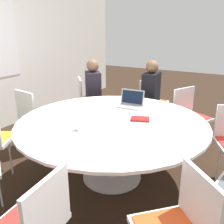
{
  "coord_description": "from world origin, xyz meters",
  "views": [
    {
      "loc": [
        -2.27,
        -1.28,
        1.72
      ],
      "look_at": [
        0.0,
        0.0,
        0.83
      ],
      "focal_mm": 40.0,
      "sensor_mm": 36.0,
      "label": 1
    }
  ],
  "objects_px": {
    "chair_2": "(34,113)",
    "coffee_cup": "(79,126)",
    "spiral_notebook": "(140,119)",
    "chair_6": "(179,224)",
    "chair_5": "(33,221)",
    "laptop": "(131,102)",
    "chair_9": "(189,113)",
    "person_0": "(152,92)",
    "chair_0": "(151,99)",
    "chair_1": "(88,98)",
    "person_1": "(94,90)"
  },
  "relations": [
    {
      "from": "chair_9",
      "to": "chair_2",
      "type": "bearing_deg",
      "value": -33.46
    },
    {
      "from": "chair_2",
      "to": "coffee_cup",
      "type": "relative_size",
      "value": 9.78
    },
    {
      "from": "chair_0",
      "to": "chair_5",
      "type": "xyz_separation_m",
      "value": [
        -3.1,
        -0.39,
        0.0
      ]
    },
    {
      "from": "chair_1",
      "to": "chair_5",
      "type": "xyz_separation_m",
      "value": [
        -2.63,
        -1.39,
        0.0
      ]
    },
    {
      "from": "chair_5",
      "to": "spiral_notebook",
      "type": "relative_size",
      "value": 3.53
    },
    {
      "from": "chair_2",
      "to": "coffee_cup",
      "type": "xyz_separation_m",
      "value": [
        -0.56,
        -1.24,
        0.24
      ]
    },
    {
      "from": "laptop",
      "to": "spiral_notebook",
      "type": "xyz_separation_m",
      "value": [
        -0.4,
        -0.31,
        -0.05
      ]
    },
    {
      "from": "person_0",
      "to": "person_1",
      "type": "height_order",
      "value": "same"
    },
    {
      "from": "person_0",
      "to": "spiral_notebook",
      "type": "distance_m",
      "value": 1.34
    },
    {
      "from": "chair_2",
      "to": "chair_9",
      "type": "relative_size",
      "value": 1.0
    },
    {
      "from": "coffee_cup",
      "to": "person_1",
      "type": "bearing_deg",
      "value": 28.28
    },
    {
      "from": "chair_5",
      "to": "person_0",
      "type": "xyz_separation_m",
      "value": [
        2.86,
        0.29,
        0.19
      ]
    },
    {
      "from": "chair_5",
      "to": "laptop",
      "type": "height_order",
      "value": "laptop"
    },
    {
      "from": "chair_0",
      "to": "chair_6",
      "type": "height_order",
      "value": "same"
    },
    {
      "from": "chair_5",
      "to": "chair_6",
      "type": "distance_m",
      "value": 0.94
    },
    {
      "from": "chair_2",
      "to": "chair_9",
      "type": "bearing_deg",
      "value": 38.95
    },
    {
      "from": "chair_9",
      "to": "person_1",
      "type": "relative_size",
      "value": 0.72
    },
    {
      "from": "chair_1",
      "to": "chair_2",
      "type": "height_order",
      "value": "same"
    },
    {
      "from": "spiral_notebook",
      "to": "coffee_cup",
      "type": "bearing_deg",
      "value": 143.43
    },
    {
      "from": "chair_6",
      "to": "chair_9",
      "type": "height_order",
      "value": "same"
    },
    {
      "from": "chair_9",
      "to": "laptop",
      "type": "relative_size",
      "value": 2.65
    },
    {
      "from": "chair_1",
      "to": "chair_5",
      "type": "bearing_deg",
      "value": -13.8
    },
    {
      "from": "chair_6",
      "to": "person_1",
      "type": "xyz_separation_m",
      "value": [
        2.07,
        2.0,
        0.19
      ]
    },
    {
      "from": "spiral_notebook",
      "to": "chair_1",
      "type": "bearing_deg",
      "value": 53.98
    },
    {
      "from": "chair_0",
      "to": "coffee_cup",
      "type": "distance_m",
      "value": 2.11
    },
    {
      "from": "person_0",
      "to": "chair_6",
      "type": "bearing_deg",
      "value": 20.78
    },
    {
      "from": "chair_0",
      "to": "person_1",
      "type": "distance_m",
      "value": 1.0
    },
    {
      "from": "chair_5",
      "to": "laptop",
      "type": "relative_size",
      "value": 2.65
    },
    {
      "from": "chair_0",
      "to": "spiral_notebook",
      "type": "bearing_deg",
      "value": 12.51
    },
    {
      "from": "chair_1",
      "to": "chair_2",
      "type": "relative_size",
      "value": 1.0
    },
    {
      "from": "chair_9",
      "to": "coffee_cup",
      "type": "bearing_deg",
      "value": 3.35
    },
    {
      "from": "chair_0",
      "to": "person_0",
      "type": "height_order",
      "value": "person_0"
    },
    {
      "from": "spiral_notebook",
      "to": "chair_6",
      "type": "bearing_deg",
      "value": -145.96
    },
    {
      "from": "spiral_notebook",
      "to": "coffee_cup",
      "type": "xyz_separation_m",
      "value": [
        -0.57,
        0.42,
        0.03
      ]
    },
    {
      "from": "coffee_cup",
      "to": "laptop",
      "type": "bearing_deg",
      "value": -6.89
    },
    {
      "from": "person_1",
      "to": "spiral_notebook",
      "type": "height_order",
      "value": "person_1"
    },
    {
      "from": "chair_2",
      "to": "coffee_cup",
      "type": "bearing_deg",
      "value": -14.87
    },
    {
      "from": "chair_9",
      "to": "person_0",
      "type": "bearing_deg",
      "value": -78.27
    },
    {
      "from": "chair_2",
      "to": "chair_9",
      "type": "distance_m",
      "value": 2.28
    },
    {
      "from": "coffee_cup",
      "to": "spiral_notebook",
      "type": "bearing_deg",
      "value": -36.57
    },
    {
      "from": "chair_1",
      "to": "coffee_cup",
      "type": "height_order",
      "value": "chair_1"
    },
    {
      "from": "chair_9",
      "to": "chair_5",
      "type": "bearing_deg",
      "value": 18.98
    },
    {
      "from": "chair_9",
      "to": "spiral_notebook",
      "type": "relative_size",
      "value": 3.53
    },
    {
      "from": "chair_1",
      "to": "person_0",
      "type": "bearing_deg",
      "value": 60.36
    },
    {
      "from": "chair_0",
      "to": "laptop",
      "type": "bearing_deg",
      "value": 3.41
    },
    {
      "from": "person_0",
      "to": "laptop",
      "type": "height_order",
      "value": "person_0"
    },
    {
      "from": "chair_6",
      "to": "chair_9",
      "type": "relative_size",
      "value": 1.0
    },
    {
      "from": "person_1",
      "to": "laptop",
      "type": "xyz_separation_m",
      "value": [
        -0.53,
        -0.93,
        0.06
      ]
    },
    {
      "from": "chair_1",
      "to": "chair_9",
      "type": "bearing_deg",
      "value": 50.12
    },
    {
      "from": "person_1",
      "to": "spiral_notebook",
      "type": "relative_size",
      "value": 4.94
    }
  ]
}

